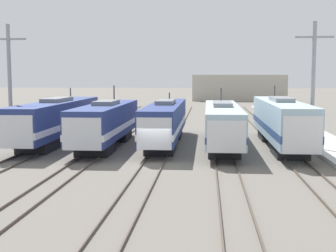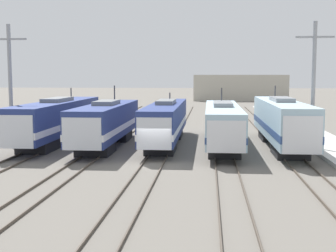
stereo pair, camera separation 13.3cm
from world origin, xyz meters
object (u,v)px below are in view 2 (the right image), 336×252
Objects in this scene: locomotive_far_right at (282,122)px; catenary_tower_left at (10,83)px; locomotive_center_left at (105,123)px; locomotive_far_left at (56,120)px; locomotive_center_right at (223,124)px; catenary_tower_right at (313,84)px; locomotive_center at (166,122)px.

catenary_tower_left is (-23.60, -1.35, 3.34)m from locomotive_far_right.
catenary_tower_left reaches higher than locomotive_center_left.
locomotive_far_left is 15.35m from locomotive_center_right.
locomotive_far_left is 1.86× the size of catenary_tower_left.
locomotive_far_left is at bearing 173.83° from catenary_tower_right.
locomotive_center_left is at bearing 2.55° from catenary_tower_left.
locomotive_center_right reaches higher than locomotive_center.
catenary_tower_right is at bearing -1.21° from locomotive_center_left.
catenary_tower_right reaches higher than locomotive_center_right.
locomotive_center_left is 9.01m from catenary_tower_left.
locomotive_far_left reaches higher than locomotive_center.
locomotive_center_right is at bearing 170.76° from catenary_tower_right.
catenary_tower_left is (-13.40, -2.29, 3.50)m from locomotive_center.
locomotive_far_right is (10.20, -0.94, 0.15)m from locomotive_center.
locomotive_far_right reaches higher than locomotive_center_right.
locomotive_far_left is at bearing 179.09° from locomotive_center.
locomotive_center is 14.04m from catenary_tower_left.
locomotive_center_left is 1.54× the size of catenary_tower_right.
catenary_tower_left reaches higher than locomotive_center_right.
locomotive_center_right is (5.10, -1.09, -0.05)m from locomotive_center.
locomotive_center_left is (5.10, -2.08, -0.06)m from locomotive_far_left.
locomotive_center is 5.22m from locomotive_center_right.
catenary_tower_left is 1.00× the size of catenary_tower_right.
locomotive_center_right is at bearing 3.70° from catenary_tower_left.
locomotive_center_right is 1.74× the size of catenary_tower_left.
locomotive_center_left is at bearing -159.42° from locomotive_center.
locomotive_far_left is 1.21× the size of locomotive_center_left.
locomotive_center_left is at bearing -176.35° from locomotive_far_right.
locomotive_center_left is at bearing -22.16° from locomotive_far_left.
catenary_tower_left reaches higher than locomotive_center.
catenary_tower_right is (22.66, -2.45, 3.43)m from locomotive_far_left.
locomotive_far_right is (15.30, 0.98, 0.15)m from locomotive_center_left.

